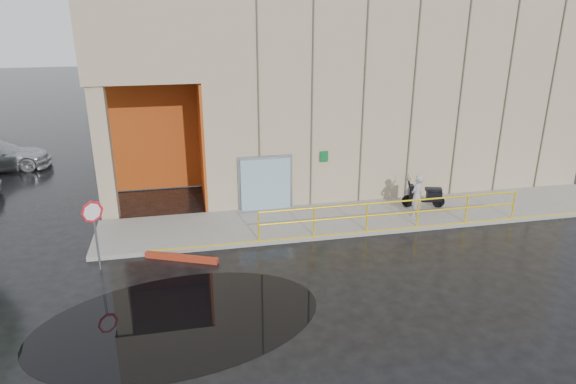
# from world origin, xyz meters

# --- Properties ---
(ground) EXTENTS (120.00, 120.00, 0.00)m
(ground) POSITION_xyz_m (0.00, 0.00, 0.00)
(ground) COLOR black
(ground) RESTS_ON ground
(sidewalk) EXTENTS (20.00, 3.00, 0.15)m
(sidewalk) POSITION_xyz_m (4.00, 4.50, 0.07)
(sidewalk) COLOR gray
(sidewalk) RESTS_ON ground
(building) EXTENTS (20.00, 10.17, 8.00)m
(building) POSITION_xyz_m (5.10, 10.98, 4.21)
(building) COLOR tan
(building) RESTS_ON ground
(guardrail) EXTENTS (9.56, 0.06, 1.03)m
(guardrail) POSITION_xyz_m (4.25, 3.15, 0.68)
(guardrail) COLOR yellow
(guardrail) RESTS_ON sidewalk
(person) EXTENTS (0.70, 0.65, 1.60)m
(person) POSITION_xyz_m (5.55, 4.05, 0.95)
(person) COLOR #9D9DA2
(person) RESTS_ON sidewalk
(scooter) EXTENTS (1.69, 0.92, 1.27)m
(scooter) POSITION_xyz_m (6.25, 4.80, 0.88)
(scooter) COLOR black
(scooter) RESTS_ON sidewalk
(stop_sign) EXTENTS (0.58, 0.42, 2.26)m
(stop_sign) POSITION_xyz_m (-5.50, 2.38, 1.67)
(stop_sign) COLOR slate
(stop_sign) RESTS_ON ground
(red_curb) EXTENTS (2.27, 1.12, 0.18)m
(red_curb) POSITION_xyz_m (-3.07, 2.50, 0.09)
(red_curb) COLOR maroon
(red_curb) RESTS_ON ground
(puddle) EXTENTS (8.03, 5.66, 0.01)m
(puddle) POSITION_xyz_m (-3.19, -0.84, 0.00)
(puddle) COLOR black
(puddle) RESTS_ON ground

